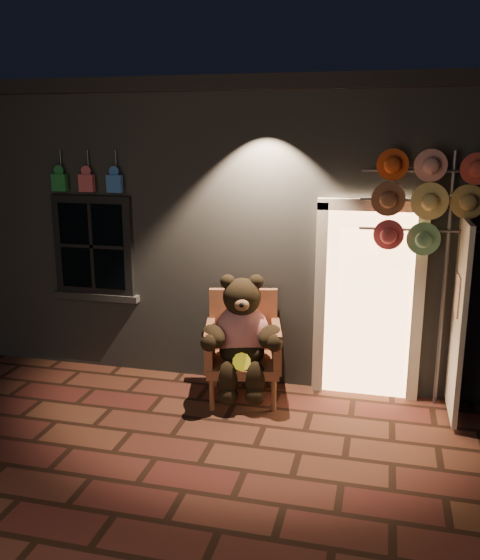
% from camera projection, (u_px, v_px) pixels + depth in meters
% --- Properties ---
extents(ground, '(60.00, 60.00, 0.00)m').
position_uv_depth(ground, '(213.00, 441.00, 5.65)').
color(ground, '#522F1F').
rests_on(ground, ground).
extents(shop_building, '(7.30, 5.95, 3.51)m').
position_uv_depth(shop_building, '(286.00, 209.00, 8.99)').
color(shop_building, slate).
rests_on(shop_building, ground).
extents(wicker_armchair, '(0.93, 0.88, 1.17)m').
position_uv_depth(wicker_armchair, '(243.00, 345.00, 6.54)').
color(wicker_armchair, '#985B3A').
rests_on(wicker_armchair, ground).
extents(teddy_bear, '(0.94, 0.82, 1.32)m').
position_uv_depth(teddy_bear, '(242.00, 336.00, 6.36)').
color(teddy_bear, red).
rests_on(teddy_bear, ground).
extents(hat_rack, '(1.65, 0.22, 2.72)m').
position_uv_depth(hat_rack, '(442.00, 199.00, 5.85)').
color(hat_rack, '#59595E').
rests_on(hat_rack, ground).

